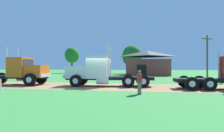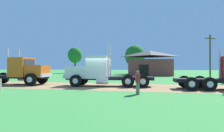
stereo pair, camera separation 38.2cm
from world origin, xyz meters
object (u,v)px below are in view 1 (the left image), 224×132
visitor_far_side (222,75)px  shed_building (147,63)px  visitor_by_barrel (139,81)px  utility_pole_near (207,55)px  truck_near_left (20,72)px  truck_foreground_white (98,72)px

visitor_far_side → shed_building: size_ratio=0.17×
visitor_by_barrel → shed_building: (0.17, 28.93, 1.64)m
visitor_far_side → shed_building: (-8.01, 19.04, 1.60)m
visitor_by_barrel → visitor_far_side: size_ratio=0.96×
utility_pole_near → shed_building: bearing=147.8°
truck_near_left → visitor_by_barrel: size_ratio=4.89×
truck_near_left → visitor_far_side: bearing=14.8°
truck_near_left → visitor_far_side: 20.78m
shed_building → truck_foreground_white: bearing=-99.9°
truck_foreground_white → visitor_by_barrel: truck_foreground_white is taller
truck_foreground_white → visitor_by_barrel: bearing=-49.8°
truck_near_left → utility_pole_near: (22.14, 17.99, 2.53)m
truck_near_left → truck_foreground_white: bearing=1.4°
truck_foreground_white → shed_building: 24.54m
visitor_far_side → utility_pole_near: 13.18m
shed_building → truck_near_left: bearing=-116.4°
shed_building → utility_pole_near: bearing=-32.2°
truck_near_left → visitor_far_side: truck_near_left is taller
visitor_by_barrel → truck_near_left: bearing=158.9°
truck_near_left → shed_building: bearing=63.6°
truck_near_left → visitor_by_barrel: 12.77m
truck_foreground_white → shed_building: shed_building is taller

